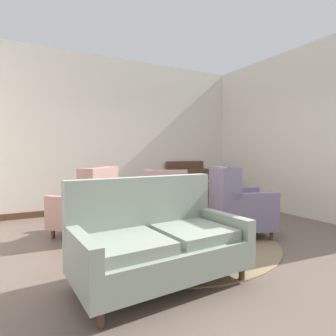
{
  "coord_description": "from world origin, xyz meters",
  "views": [
    {
      "loc": [
        -1.97,
        -3.09,
        1.25
      ],
      "look_at": [
        0.13,
        0.78,
        1.02
      ],
      "focal_mm": 30.18,
      "sensor_mm": 36.0,
      "label": 1
    }
  ],
  "objects_px": {
    "settee": "(158,241)",
    "side_table": "(218,194)",
    "armchair_near_sideboard": "(88,207)",
    "coffee_table": "(163,215)",
    "porcelain_vase": "(165,198)",
    "sideboard": "(189,184)",
    "armchair_beside_settee": "(237,206)",
    "armchair_far_left": "(167,198)"
  },
  "relations": [
    {
      "from": "settee",
      "to": "side_table",
      "type": "height_order",
      "value": "settee"
    },
    {
      "from": "armchair_beside_settee",
      "to": "armchair_near_sideboard",
      "type": "relative_size",
      "value": 0.96
    },
    {
      "from": "armchair_beside_settee",
      "to": "armchair_near_sideboard",
      "type": "bearing_deg",
      "value": 82.64
    },
    {
      "from": "settee",
      "to": "side_table",
      "type": "xyz_separation_m",
      "value": [
        2.47,
        2.2,
        0.01
      ]
    },
    {
      "from": "armchair_near_sideboard",
      "to": "coffee_table",
      "type": "bearing_deg",
      "value": 93.92
    },
    {
      "from": "settee",
      "to": "armchair_far_left",
      "type": "relative_size",
      "value": 1.44
    },
    {
      "from": "armchair_far_left",
      "to": "porcelain_vase",
      "type": "bearing_deg",
      "value": 92.27
    },
    {
      "from": "coffee_table",
      "to": "porcelain_vase",
      "type": "distance_m",
      "value": 0.25
    },
    {
      "from": "coffee_table",
      "to": "porcelain_vase",
      "type": "bearing_deg",
      "value": -60.75
    },
    {
      "from": "coffee_table",
      "to": "armchair_far_left",
      "type": "xyz_separation_m",
      "value": [
        0.67,
        1.14,
        0.03
      ]
    },
    {
      "from": "porcelain_vase",
      "to": "armchair_beside_settee",
      "type": "xyz_separation_m",
      "value": [
        1.08,
        -0.26,
        -0.18
      ]
    },
    {
      "from": "armchair_beside_settee",
      "to": "armchair_near_sideboard",
      "type": "xyz_separation_m",
      "value": [
        -1.97,
        1.08,
        -0.01
      ]
    },
    {
      "from": "side_table",
      "to": "sideboard",
      "type": "height_order",
      "value": "sideboard"
    },
    {
      "from": "sideboard",
      "to": "settee",
      "type": "bearing_deg",
      "value": -126.75
    },
    {
      "from": "armchair_near_sideboard",
      "to": "sideboard",
      "type": "height_order",
      "value": "sideboard"
    },
    {
      "from": "coffee_table",
      "to": "side_table",
      "type": "distance_m",
      "value": 2.16
    },
    {
      "from": "armchair_near_sideboard",
      "to": "sideboard",
      "type": "distance_m",
      "value": 3.09
    },
    {
      "from": "settee",
      "to": "side_table",
      "type": "relative_size",
      "value": 2.48
    },
    {
      "from": "coffee_table",
      "to": "armchair_near_sideboard",
      "type": "height_order",
      "value": "armchair_near_sideboard"
    },
    {
      "from": "porcelain_vase",
      "to": "armchair_near_sideboard",
      "type": "relative_size",
      "value": 0.3
    },
    {
      "from": "armchair_beside_settee",
      "to": "sideboard",
      "type": "xyz_separation_m",
      "value": [
        0.76,
        2.53,
        0.04
      ]
    },
    {
      "from": "settee",
      "to": "side_table",
      "type": "distance_m",
      "value": 3.31
    },
    {
      "from": "armchair_beside_settee",
      "to": "sideboard",
      "type": "relative_size",
      "value": 0.99
    },
    {
      "from": "porcelain_vase",
      "to": "armchair_beside_settee",
      "type": "height_order",
      "value": "armchair_beside_settee"
    },
    {
      "from": "coffee_table",
      "to": "armchair_far_left",
      "type": "distance_m",
      "value": 1.32
    },
    {
      "from": "armchair_beside_settee",
      "to": "side_table",
      "type": "distance_m",
      "value": 1.59
    },
    {
      "from": "armchair_far_left",
      "to": "armchair_near_sideboard",
      "type": "distance_m",
      "value": 1.57
    },
    {
      "from": "armchair_beside_settee",
      "to": "side_table",
      "type": "height_order",
      "value": "armchair_beside_settee"
    },
    {
      "from": "coffee_table",
      "to": "sideboard",
      "type": "relative_size",
      "value": 0.74
    },
    {
      "from": "settee",
      "to": "armchair_near_sideboard",
      "type": "bearing_deg",
      "value": 94.06
    },
    {
      "from": "coffee_table",
      "to": "settee",
      "type": "bearing_deg",
      "value": -119.58
    },
    {
      "from": "coffee_table",
      "to": "settee",
      "type": "height_order",
      "value": "settee"
    },
    {
      "from": "porcelain_vase",
      "to": "armchair_far_left",
      "type": "distance_m",
      "value": 1.36
    },
    {
      "from": "settee",
      "to": "armchair_beside_settee",
      "type": "relative_size",
      "value": 1.59
    },
    {
      "from": "armchair_far_left",
      "to": "sideboard",
      "type": "relative_size",
      "value": 1.09
    },
    {
      "from": "coffee_table",
      "to": "armchair_near_sideboard",
      "type": "relative_size",
      "value": 0.72
    },
    {
      "from": "coffee_table",
      "to": "side_table",
      "type": "bearing_deg",
      "value": 30.93
    },
    {
      "from": "settee",
      "to": "armchair_beside_settee",
      "type": "distance_m",
      "value": 1.9
    },
    {
      "from": "armchair_beside_settee",
      "to": "armchair_near_sideboard",
      "type": "distance_m",
      "value": 2.25
    },
    {
      "from": "porcelain_vase",
      "to": "armchair_beside_settee",
      "type": "bearing_deg",
      "value": -13.31
    },
    {
      "from": "armchair_near_sideboard",
      "to": "sideboard",
      "type": "relative_size",
      "value": 1.03
    },
    {
      "from": "armchair_near_sideboard",
      "to": "side_table",
      "type": "relative_size",
      "value": 1.62
    }
  ]
}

